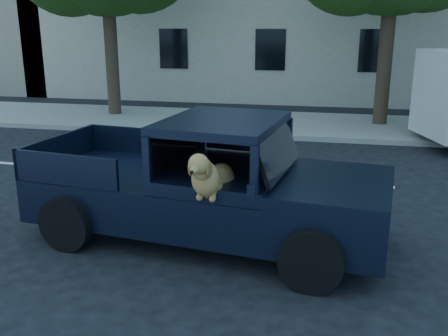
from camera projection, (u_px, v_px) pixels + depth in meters
The scene contains 4 objects.
ground at pixel (103, 234), 7.88m from camera, with size 120.00×120.00×0.00m, color black.
far_sidewalk at pixel (223, 122), 16.50m from camera, with size 60.00×4.00×0.15m, color gray.
lane_stripes at pixel (258, 179), 10.68m from camera, with size 21.60×0.14×0.01m, color silver, non-canonical shape.
pickup_truck at pixel (201, 199), 7.58m from camera, with size 5.53×3.05×1.90m.
Camera 1 is at (3.38, -6.72, 3.21)m, focal length 40.00 mm.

